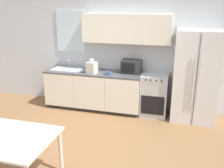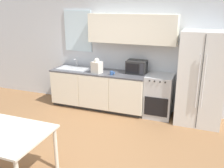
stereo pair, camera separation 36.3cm
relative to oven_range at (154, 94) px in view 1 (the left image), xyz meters
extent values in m
plane|color=olive|center=(-0.96, -1.78, -0.47)|extent=(12.00, 12.00, 0.00)
cube|color=silver|center=(-0.96, 0.34, 0.88)|extent=(12.00, 0.06, 2.70)
cube|color=silver|center=(-2.09, 0.30, 1.30)|extent=(0.71, 0.04, 0.97)
cube|color=silver|center=(-0.69, 0.15, 1.41)|extent=(1.96, 0.32, 0.62)
cube|color=#333333|center=(-1.42, 0.01, -0.43)|extent=(2.25, 0.59, 0.08)
cube|color=silver|center=(-1.42, -0.02, 0.01)|extent=(2.25, 0.65, 0.79)
cube|color=silver|center=(-2.17, -0.35, 0.01)|extent=(0.73, 0.01, 0.77)
cube|color=silver|center=(-1.42, -0.35, 0.01)|extent=(0.73, 0.01, 0.77)
cube|color=silver|center=(-0.67, -0.35, 0.01)|extent=(0.73, 0.01, 0.77)
cube|color=#4C4C51|center=(-1.42, -0.02, 0.42)|extent=(2.27, 0.68, 0.03)
cube|color=#B7BABC|center=(0.00, 0.00, 0.00)|extent=(0.57, 0.61, 0.94)
cube|color=black|center=(0.00, -0.31, -0.14)|extent=(0.49, 0.01, 0.41)
cylinder|color=#262626|center=(-0.16, -0.31, 0.42)|extent=(0.03, 0.02, 0.03)
cylinder|color=#262626|center=(-0.06, -0.31, 0.42)|extent=(0.03, 0.02, 0.03)
cylinder|color=#262626|center=(0.06, -0.31, 0.42)|extent=(0.03, 0.02, 0.03)
cylinder|color=#262626|center=(0.16, -0.31, 0.42)|extent=(0.03, 0.02, 0.03)
cube|color=silver|center=(0.83, -0.03, 0.49)|extent=(0.89, 0.68, 1.91)
cube|color=#3F3F3F|center=(0.83, -0.38, 0.49)|extent=(0.01, 0.01, 1.85)
cylinder|color=silver|center=(0.78, -0.40, 0.52)|extent=(0.02, 0.02, 1.05)
cylinder|color=silver|center=(0.88, -0.40, 0.52)|extent=(0.02, 0.02, 1.05)
cube|color=#B7BABC|center=(-2.09, -0.02, 0.44)|extent=(0.72, 0.44, 0.02)
cylinder|color=silver|center=(-2.09, 0.16, 0.55)|extent=(0.02, 0.02, 0.20)
cylinder|color=silver|center=(-2.09, 0.09, 0.64)|extent=(0.02, 0.14, 0.02)
cube|color=#282828|center=(-0.55, 0.11, 0.58)|extent=(0.44, 0.32, 0.29)
cube|color=black|center=(-0.61, -0.05, 0.58)|extent=(0.28, 0.01, 0.21)
cube|color=#2D2D33|center=(-0.40, -0.05, 0.58)|extent=(0.09, 0.01, 0.24)
cylinder|color=#335999|center=(-1.03, -0.20, 0.47)|extent=(0.08, 0.08, 0.08)
torus|color=#335999|center=(-0.97, -0.20, 0.48)|extent=(0.02, 0.06, 0.06)
cube|color=silver|center=(-1.39, -0.18, 0.56)|extent=(0.25, 0.23, 0.26)
sphere|color=silver|center=(-1.39, -0.18, 0.72)|extent=(0.14, 0.14, 0.12)
cube|color=beige|center=(-1.57, -2.84, 0.24)|extent=(1.11, 0.93, 0.03)
cylinder|color=beige|center=(-2.06, -2.44, -0.12)|extent=(0.06, 0.06, 0.70)
cylinder|color=beige|center=(-1.08, -2.44, -0.12)|extent=(0.06, 0.06, 0.70)
camera|label=1|loc=(0.48, -5.27, 1.93)|focal=40.00mm
camera|label=2|loc=(0.83, -5.16, 1.93)|focal=40.00mm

